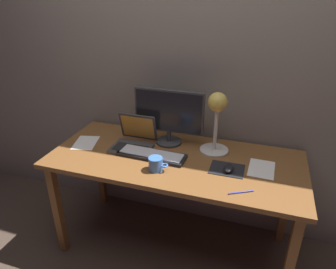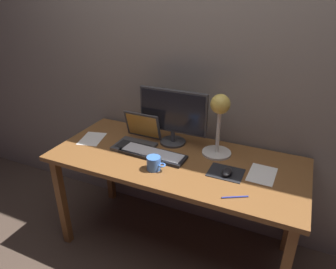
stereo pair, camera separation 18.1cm
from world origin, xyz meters
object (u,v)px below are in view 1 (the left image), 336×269
object	(u,v)px
monitor	(169,114)
keyboard_main	(152,155)
mouse	(229,168)
desk_lamp	(217,115)
pen	(241,192)
laptop	(135,138)
coffee_mug	(156,164)

from	to	relation	value
monitor	keyboard_main	size ratio (longest dim) A/B	1.06
mouse	desk_lamp	bearing A→B (deg)	120.09
pen	laptop	bearing A→B (deg)	157.15
monitor	laptop	xyz separation A→B (m)	(-0.21, -0.12, -0.15)
desk_lamp	mouse	xyz separation A→B (m)	(0.12, -0.21, -0.24)
desk_lamp	monitor	bearing A→B (deg)	175.47
laptop	mouse	bearing A→B (deg)	-10.53
desk_lamp	pen	distance (m)	0.53
pen	desk_lamp	bearing A→B (deg)	118.10
desk_lamp	pen	bearing A→B (deg)	-61.90
keyboard_main	pen	world-z (taller)	keyboard_main
laptop	coffee_mug	bearing A→B (deg)	-44.92
desk_lamp	coffee_mug	size ratio (longest dim) A/B	3.40
monitor	pen	size ratio (longest dim) A/B	3.39
keyboard_main	desk_lamp	world-z (taller)	desk_lamp
laptop	pen	size ratio (longest dim) A/B	1.88
keyboard_main	mouse	world-z (taller)	mouse
keyboard_main	pen	bearing A→B (deg)	-20.14
monitor	desk_lamp	world-z (taller)	desk_lamp
monitor	laptop	distance (m)	0.28
keyboard_main	coffee_mug	xyz separation A→B (m)	(0.08, -0.14, 0.03)
keyboard_main	mouse	xyz separation A→B (m)	(0.49, -0.02, 0.01)
keyboard_main	desk_lamp	xyz separation A→B (m)	(0.37, 0.19, 0.25)
desk_lamp	pen	world-z (taller)	desk_lamp
keyboard_main	coffee_mug	distance (m)	0.17
monitor	desk_lamp	distance (m)	0.33
pen	mouse	bearing A→B (deg)	115.80
monitor	pen	world-z (taller)	monitor
keyboard_main	desk_lamp	size ratio (longest dim) A/B	1.10
mouse	keyboard_main	bearing A→B (deg)	177.45
laptop	pen	world-z (taller)	laptop
mouse	coffee_mug	world-z (taller)	coffee_mug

